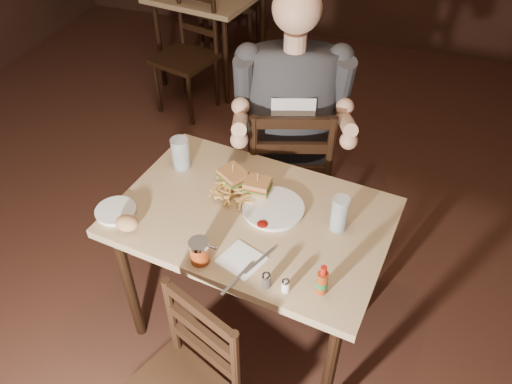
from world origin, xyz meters
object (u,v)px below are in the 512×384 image
(glass_left, at_px, (181,153))
(hot_sauce, at_px, (322,279))
(chair_far, at_px, (288,172))
(bg_chair_far, at_px, (234,0))
(dinner_plate, at_px, (273,209))
(main_table, at_px, (252,229))
(bg_table, at_px, (210,1))
(bg_chair_near, at_px, (184,58))
(side_plate, at_px, (116,212))
(syrup_dispenser, at_px, (200,252))
(glass_right, at_px, (339,214))
(diner, at_px, (293,94))

(glass_left, bearing_deg, hot_sauce, -32.61)
(chair_far, bearing_deg, bg_chair_far, -80.72)
(glass_left, bearing_deg, dinner_plate, -16.89)
(main_table, bearing_deg, dinner_plate, 32.61)
(dinner_plate, relative_size, hot_sauce, 1.92)
(bg_table, distance_m, bg_chair_near, 0.60)
(bg_table, bearing_deg, side_plate, -76.21)
(syrup_dispenser, relative_size, side_plate, 0.62)
(syrup_dispenser, bearing_deg, bg_table, 118.88)
(bg_chair_far, relative_size, dinner_plate, 3.92)
(bg_chair_far, height_order, bg_chair_near, bg_chair_far)
(bg_table, relative_size, glass_right, 5.87)
(side_plate, bearing_deg, bg_table, 103.79)
(bg_chair_far, height_order, hot_sauce, bg_chair_far)
(bg_table, bearing_deg, hot_sauce, -59.98)
(chair_far, xyz_separation_m, bg_chair_far, (-1.13, 2.22, 0.01))
(bg_table, height_order, syrup_dispenser, syrup_dispenser)
(glass_left, relative_size, syrup_dispenser, 1.48)
(diner, relative_size, glass_left, 6.59)
(dinner_plate, relative_size, syrup_dispenser, 2.48)
(main_table, bearing_deg, bg_table, 116.40)
(bg_chair_far, relative_size, diner, 1.00)
(diner, relative_size, glass_right, 6.39)
(bg_chair_near, height_order, dinner_plate, bg_chair_near)
(bg_chair_near, relative_size, glass_right, 5.70)
(chair_far, height_order, glass_right, chair_far)
(dinner_plate, height_order, side_plate, dinner_plate)
(side_plate, bearing_deg, glass_right, 13.11)
(dinner_plate, xyz_separation_m, syrup_dispenser, (-0.18, -0.35, 0.04))
(bg_table, bearing_deg, dinner_plate, -61.60)
(glass_right, xyz_separation_m, hot_sauce, (0.01, -0.33, -0.01))
(glass_right, distance_m, syrup_dispenser, 0.57)
(bg_table, height_order, bg_chair_near, bg_chair_near)
(bg_table, xyz_separation_m, dinner_plate, (1.23, -2.27, 0.10))
(bg_chair_far, xyz_separation_m, glass_right, (1.50, -2.83, 0.35))
(glass_left, xyz_separation_m, side_plate, (-0.13, -0.37, -0.07))
(diner, bearing_deg, hot_sauce, -85.89)
(chair_far, relative_size, dinner_plate, 3.85)
(hot_sauce, bearing_deg, bg_chair_near, 126.20)
(dinner_plate, relative_size, glass_left, 1.68)
(chair_far, relative_size, glass_right, 6.26)
(glass_left, height_order, side_plate, glass_left)
(diner, bearing_deg, side_plate, -142.83)
(chair_far, xyz_separation_m, diner, (0.02, -0.05, 0.51))
(hot_sauce, distance_m, syrup_dispenser, 0.46)
(hot_sauce, bearing_deg, bg_table, 120.02)
(chair_far, xyz_separation_m, bg_chair_near, (-1.13, 1.12, -0.04))
(bg_table, height_order, dinner_plate, dinner_plate)
(glass_right, xyz_separation_m, syrup_dispenser, (-0.45, -0.34, -0.03))
(chair_far, bearing_deg, side_plate, 39.59)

